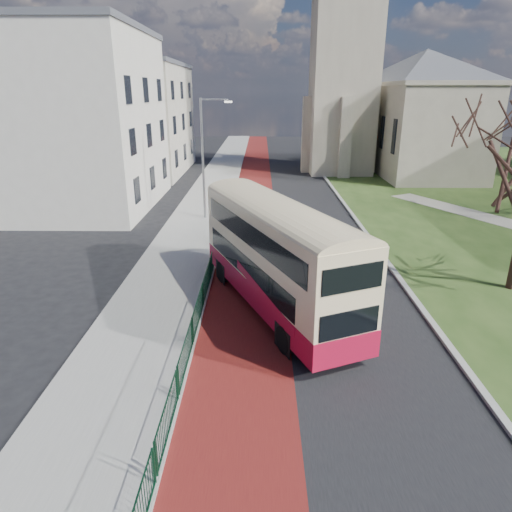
{
  "coord_description": "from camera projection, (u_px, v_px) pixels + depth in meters",
  "views": [
    {
      "loc": [
        -0.56,
        -13.19,
        8.54
      ],
      "look_at": [
        -0.76,
        4.83,
        2.0
      ],
      "focal_mm": 32.0,
      "sensor_mm": 36.0,
      "label": 1
    }
  ],
  "objects": [
    {
      "name": "kerb_east",
      "position": [
        345.0,
        205.0,
        35.9
      ],
      "size": [
        0.25,
        80.0,
        0.13
      ],
      "primitive_type": "cube",
      "color": "#999993",
      "rests_on": "ground"
    },
    {
      "name": "bus_lane",
      "position": [
        252.0,
        212.0,
        34.11
      ],
      "size": [
        3.4,
        120.0,
        0.01
      ],
      "primitive_type": "cube",
      "color": "#591414",
      "rests_on": "ground"
    },
    {
      "name": "kerb_west",
      "position": [
        228.0,
        211.0,
        34.11
      ],
      "size": [
        0.25,
        120.0,
        0.13
      ],
      "primitive_type": "cube",
      "color": "#999993",
      "rests_on": "ground"
    },
    {
      "name": "bus",
      "position": [
        276.0,
        252.0,
        18.12
      ],
      "size": [
        6.36,
        10.62,
        4.39
      ],
      "rotation": [
        0.0,
        0.0,
        0.4
      ],
      "color": "#B0102F",
      "rests_on": "ground"
    },
    {
      "name": "pavement_west",
      "position": [
        202.0,
        211.0,
        34.13
      ],
      "size": [
        4.0,
        120.0,
        0.12
      ],
      "primitive_type": "cube",
      "color": "gray",
      "rests_on": "ground"
    },
    {
      "name": "streetlamp",
      "position": [
        205.0,
        153.0,
        30.7
      ],
      "size": [
        2.13,
        0.18,
        8.0
      ],
      "color": "gray",
      "rests_on": "pavement_west"
    },
    {
      "name": "pedestrian_railing",
      "position": [
        203.0,
        295.0,
        18.9
      ],
      "size": [
        0.07,
        24.0,
        1.12
      ],
      "color": "#0B331E",
      "rests_on": "ground"
    },
    {
      "name": "ground",
      "position": [
        277.0,
        361.0,
        15.3
      ],
      "size": [
        160.0,
        160.0,
        0.0
      ],
      "primitive_type": "plane",
      "color": "black",
      "rests_on": "ground"
    },
    {
      "name": "gothic_church",
      "position": [
        390.0,
        43.0,
        46.42
      ],
      "size": [
        16.38,
        18.0,
        40.0
      ],
      "color": "gray",
      "rests_on": "ground"
    },
    {
      "name": "street_block_near",
      "position": [
        81.0,
        120.0,
        33.9
      ],
      "size": [
        10.3,
        14.3,
        13.0
      ],
      "color": "beige",
      "rests_on": "ground"
    },
    {
      "name": "road_carriageway",
      "position": [
        288.0,
        212.0,
        34.08
      ],
      "size": [
        9.0,
        120.0,
        0.01
      ],
      "primitive_type": "cube",
      "color": "black",
      "rests_on": "ground"
    },
    {
      "name": "street_block_far",
      "position": [
        137.0,
        118.0,
        49.2
      ],
      "size": [
        10.3,
        16.3,
        11.5
      ],
      "color": "#BFB6A2",
      "rests_on": "ground"
    }
  ]
}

